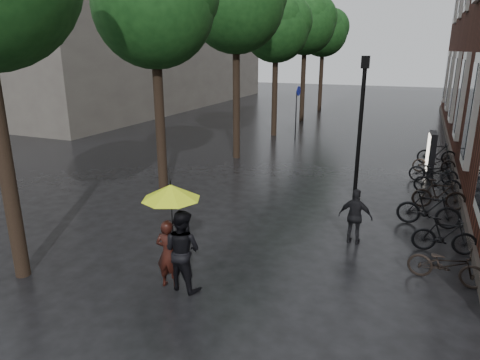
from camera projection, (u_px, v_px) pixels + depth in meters
The scene contains 11 objects.
ground at pixel (147, 348), 7.30m from camera, with size 120.00×120.00×0.00m, color black.
bg_building at pixel (116, 25), 38.10m from camera, with size 16.00×30.00×14.00m, color #47423D.
street_trees at pixel (258, 19), 20.97m from camera, with size 4.33×34.03×8.91m.
person_burgundy at pixel (168, 254), 8.99m from camera, with size 0.56×0.36×1.52m, color black.
person_black at pixel (182, 250), 8.90m from camera, with size 0.85×0.67×1.76m, color black.
lime_umbrella at pixel (171, 192), 8.57m from camera, with size 1.21×1.21×1.77m.
pedestrian_walking at pixel (355, 217), 11.07m from camera, with size 0.86×0.36×1.48m, color black.
parked_bicycles at pixel (436, 187), 14.36m from camera, with size 2.08×11.73×1.03m.
ad_lightbox at pixel (431, 153), 17.37m from camera, with size 0.26×1.14×1.72m.
lamp_post at pixel (361, 115), 13.82m from camera, with size 0.24×0.24×4.70m.
cycle_sign at pixel (297, 104), 24.28m from camera, with size 0.15×0.53×2.93m.
Camera 1 is at (3.85, -5.05, 4.87)m, focal length 32.00 mm.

